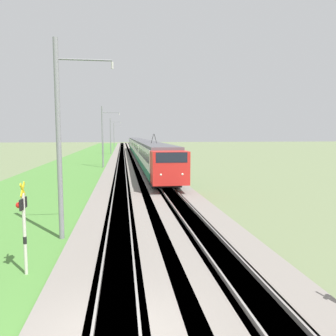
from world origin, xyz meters
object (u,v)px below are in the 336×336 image
catenary_mast_near (60,139)px  catenary_mast_mid (103,136)px  passenger_train (141,147)px  crossing_signal_aux (23,220)px  catenary_mast_far (111,136)px  catenary_mast_distant (114,135)px

catenary_mast_near → catenary_mast_mid: bearing=-0.0°
passenger_train → catenary_mast_mid: 18.99m
crossing_signal_aux → catenary_mast_far: size_ratio=0.37×
crossing_signal_aux → catenary_mast_distant: catenary_mast_distant is taller
catenary_mast_far → catenary_mast_near: bearing=180.0°
passenger_train → catenary_mast_near: bearing=-7.2°
crossing_signal_aux → catenary_mast_mid: size_ratio=0.37×
crossing_signal_aux → catenary_mast_far: bearing=-90.5°
crossing_signal_aux → catenary_mast_near: size_ratio=0.36×
crossing_signal_aux → catenary_mast_near: (3.79, -0.58, 2.65)m
crossing_signal_aux → catenary_mast_mid: (36.42, -0.58, 2.57)m
catenary_mast_near → catenary_mast_mid: catenary_mast_near is taller
catenary_mast_mid → catenary_mast_far: 32.63m
catenary_mast_near → catenary_mast_distant: catenary_mast_near is taller
catenary_mast_near → catenary_mast_mid: size_ratio=1.02×
catenary_mast_mid → catenary_mast_distant: size_ratio=1.02×
crossing_signal_aux → catenary_mast_distant: 101.70m
catenary_mast_distant → catenary_mast_mid: bearing=180.0°
catenary_mast_near → catenary_mast_far: 65.25m
catenary_mast_distant → catenary_mast_near: bearing=180.0°
passenger_train → catenary_mast_near: catenary_mast_near is taller
crossing_signal_aux → catenary_mast_near: 4.66m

